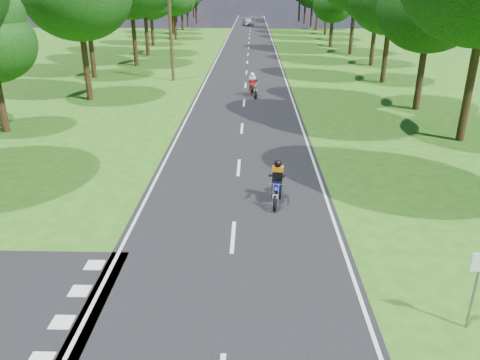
{
  "coord_description": "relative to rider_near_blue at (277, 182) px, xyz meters",
  "views": [
    {
      "loc": [
        0.56,
        -10.71,
        7.21
      ],
      "look_at": [
        0.16,
        4.0,
        1.1
      ],
      "focal_mm": 35.0,
      "sensor_mm": 36.0,
      "label": 1
    }
  ],
  "objects": [
    {
      "name": "distant_car",
      "position": [
        -1.96,
        81.6,
        -0.01
      ],
      "size": [
        2.58,
        4.66,
        1.5
      ],
      "primitive_type": "imported",
      "rotation": [
        0.0,
        0.0,
        0.19
      ],
      "color": "silver",
      "rests_on": "main_road"
    },
    {
      "name": "road_markings",
      "position": [
        -1.6,
        43.49,
        -0.75
      ],
      "size": [
        7.4,
        140.0,
        0.01
      ],
      "color": "silver",
      "rests_on": "main_road"
    },
    {
      "name": "road_sign",
      "position": [
        4.04,
        -6.66,
        0.57
      ],
      "size": [
        0.45,
        0.07,
        2.0
      ],
      "color": "slate",
      "rests_on": "ground"
    },
    {
      "name": "main_road",
      "position": [
        -1.46,
        45.36,
        -0.77
      ],
      "size": [
        7.0,
        140.0,
        0.02
      ],
      "primitive_type": "cube",
      "color": "black",
      "rests_on": "ground"
    },
    {
      "name": "rider_near_blue",
      "position": [
        0.0,
        0.0,
        0.0
      ],
      "size": [
        0.81,
        1.87,
        1.51
      ],
      "primitive_type": null,
      "rotation": [
        0.0,
        0.0,
        -0.11
      ],
      "color": "#0D0D90",
      "rests_on": "main_road"
    },
    {
      "name": "ground",
      "position": [
        -1.46,
        -4.64,
        -0.78
      ],
      "size": [
        160.0,
        160.0,
        0.0
      ],
      "primitive_type": "plane",
      "color": "#295914",
      "rests_on": "ground"
    },
    {
      "name": "telegraph_pole",
      "position": [
        -7.46,
        23.36,
        3.29
      ],
      "size": [
        1.2,
        0.26,
        8.0
      ],
      "color": "#382616",
      "rests_on": "ground"
    },
    {
      "name": "rider_far_red",
      "position": [
        -0.88,
        17.49,
        0.05
      ],
      "size": [
        1.02,
        2.03,
        1.61
      ],
      "primitive_type": null,
      "rotation": [
        0.0,
        0.0,
        0.2
      ],
      "color": "maroon",
      "rests_on": "main_road"
    }
  ]
}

